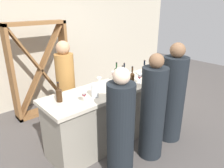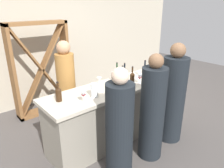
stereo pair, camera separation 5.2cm
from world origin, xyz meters
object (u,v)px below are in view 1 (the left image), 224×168
object	(u,v)px
wine_bottle_second_left_clear_pale	(123,78)
wine_glass_near_center	(140,77)
wine_glass_far_left	(99,80)
wine_bottle_second_right_dark_green	(116,73)
person_left_guest	(153,112)
wine_glass_near_left	(84,95)
wine_rack	(40,70)
wine_bottle_far_right_near_black	(144,70)
person_center_guest	(121,130)
person_server_behind	(67,91)
water_pitcher	(95,90)
person_right_guest	(172,97)
wine_bottle_center_amber_brown	(132,78)
wine_glass_near_right	(121,75)
wine_bottle_leftmost_amber_brown	(59,94)
wine_glass_far_center	(113,74)
wine_bottle_rightmost_near_black	(124,73)

from	to	relation	value
wine_bottle_second_left_clear_pale	wine_glass_near_center	size ratio (longest dim) A/B	1.99
wine_glass_far_left	wine_bottle_second_right_dark_green	bearing A→B (deg)	9.41
person_left_guest	wine_glass_near_left	bearing A→B (deg)	46.09
wine_glass_near_center	wine_glass_far_left	world-z (taller)	wine_glass_near_center
wine_rack	wine_bottle_far_right_near_black	xyz separation A→B (m)	(1.19, -1.65, 0.12)
person_left_guest	person_center_guest	distance (m)	0.61
wine_bottle_far_right_near_black	wine_bottle_second_left_clear_pale	bearing A→B (deg)	-174.77
wine_glass_near_center	person_server_behind	bearing A→B (deg)	135.21
wine_glass_near_left	water_pitcher	distance (m)	0.23
person_right_guest	wine_glass_near_left	bearing A→B (deg)	69.49
water_pitcher	wine_glass_far_left	bearing A→B (deg)	43.48
wine_bottle_center_amber_brown	wine_bottle_far_right_near_black	world-z (taller)	wine_bottle_center_amber_brown
wine_rack	wine_bottle_far_right_near_black	bearing A→B (deg)	-54.20
wine_glass_near_right	person_center_guest	bearing A→B (deg)	-134.16
wine_bottle_center_amber_brown	person_left_guest	distance (m)	0.65
wine_bottle_leftmost_amber_brown	wine_glass_far_center	xyz separation A→B (m)	(1.09, 0.14, 0.01)
wine_bottle_leftmost_amber_brown	wine_bottle_rightmost_near_black	size ratio (longest dim) A/B	1.00
wine_bottle_center_amber_brown	wine_rack	bearing A→B (deg)	111.93
wine_bottle_leftmost_amber_brown	wine_bottle_rightmost_near_black	bearing A→B (deg)	4.21
person_server_behind	wine_glass_near_right	bearing A→B (deg)	43.17
wine_glass_near_center	wine_rack	bearing A→B (deg)	115.83
wine_rack	person_center_guest	bearing A→B (deg)	-90.57
wine_glass_near_right	water_pitcher	size ratio (longest dim) A/B	0.88
person_center_guest	wine_glass_far_left	bearing A→B (deg)	-44.69
wine_bottle_far_right_near_black	wine_bottle_center_amber_brown	bearing A→B (deg)	-161.88
wine_rack	wine_bottle_second_left_clear_pale	size ratio (longest dim) A/B	5.71
person_server_behind	wine_bottle_second_right_dark_green	bearing A→B (deg)	52.31
wine_rack	wine_glass_far_center	world-z (taller)	wine_rack
wine_glass_far_left	person_left_guest	distance (m)	0.96
wine_rack	wine_glass_far_left	bearing A→B (deg)	-77.71
wine_bottle_second_left_clear_pale	wine_glass_far_center	bearing A→B (deg)	79.93
wine_rack	wine_bottle_rightmost_near_black	xyz separation A→B (m)	(0.87, -1.48, 0.11)
wine_bottle_leftmost_amber_brown	water_pitcher	size ratio (longest dim) A/B	1.41
wine_glass_near_left	person_left_guest	distance (m)	1.00
wine_glass_near_center	person_server_behind	size ratio (longest dim) A/B	0.10
wine_glass_near_center	wine_bottle_center_amber_brown	bearing A→B (deg)	172.91
person_server_behind	wine_glass_far_center	bearing A→B (deg)	47.11
wine_rack	water_pitcher	xyz separation A→B (m)	(0.02, -1.77, 0.11)
wine_bottle_second_left_clear_pale	person_server_behind	size ratio (longest dim) A/B	0.20
person_server_behind	person_left_guest	bearing A→B (deg)	15.94
person_left_guest	wine_bottle_center_amber_brown	bearing A→B (deg)	-24.70
wine_bottle_far_right_near_black	wine_glass_near_left	size ratio (longest dim) A/B	1.89
wine_bottle_rightmost_near_black	wine_glass_near_left	bearing A→B (deg)	-162.01
wine_bottle_center_amber_brown	person_left_guest	xyz separation A→B (m)	(-0.13, -0.54, -0.33)
wine_rack	wine_bottle_second_right_dark_green	distance (m)	1.60
wine_glass_far_left	person_right_guest	distance (m)	1.20
wine_bottle_second_right_dark_green	person_left_guest	xyz separation A→B (m)	(-0.16, -0.93, -0.32)
wine_glass_far_center	person_left_guest	xyz separation A→B (m)	(-0.07, -0.91, -0.32)
wine_bottle_far_right_near_black	person_center_guest	size ratio (longest dim) A/B	0.20
wine_glass_near_right	person_server_behind	size ratio (longest dim) A/B	0.11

